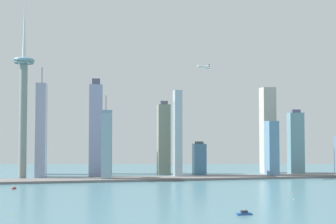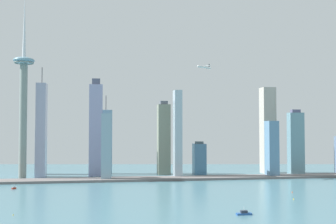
{
  "view_description": "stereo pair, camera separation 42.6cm",
  "coord_description": "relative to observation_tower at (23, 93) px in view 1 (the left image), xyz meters",
  "views": [
    {
      "loc": [
        -87.26,
        -252.73,
        88.15
      ],
      "look_at": [
        19.22,
        440.86,
        116.16
      ],
      "focal_mm": 43.6,
      "sensor_mm": 36.0,
      "label": 1
    },
    {
      "loc": [
        -86.84,
        -252.79,
        88.15
      ],
      "look_at": [
        19.22,
        440.86,
        116.16
      ],
      "focal_mm": 43.6,
      "sensor_mm": 36.0,
      "label": 2
    }
  ],
  "objects": [
    {
      "name": "waterfront_pier",
      "position": [
        227.11,
        -32.52,
        -146.34
      ],
      "size": [
        900.04,
        42.58,
        3.88
      ],
      "primitive_type": "cube",
      "color": "slate",
      "rests_on": "ground"
    },
    {
      "name": "skyscraper_10",
      "position": [
        250.81,
        49.62,
        -80.09
      ],
      "size": [
        23.4,
        25.27,
        140.6
      ],
      "color": "gray",
      "rests_on": "ground"
    },
    {
      "name": "airplane",
      "position": [
        310.37,
        -32.86,
        47.8
      ],
      "size": [
        29.31,
        25.64,
        8.61
      ],
      "rotation": [
        0.0,
        0.0,
        3.75
      ],
      "color": "silver"
    },
    {
      "name": "observation_tower",
      "position": [
        0.0,
        0.0,
        0.0
      ],
      "size": [
        35.88,
        35.88,
        319.2
      ],
      "color": "gray",
      "rests_on": "ground"
    },
    {
      "name": "skyscraper_4",
      "position": [
        24.66,
        38.25,
        -63.26
      ],
      "size": [
        17.35,
        26.51,
        199.28
      ],
      "color": "#9E9FBA",
      "rests_on": "ground"
    },
    {
      "name": "skyscraper_1",
      "position": [
        437.06,
        -27.99,
        -97.6
      ],
      "size": [
        18.73,
        23.43,
        101.35
      ],
      "color": "#577F9F",
      "rests_on": "ground"
    },
    {
      "name": "skyscraper_2",
      "position": [
        457.9,
        40.11,
        -63.88
      ],
      "size": [
        25.65,
        25.69,
        168.8
      ],
      "color": "#A8A296",
      "rests_on": "ground"
    },
    {
      "name": "skyscraper_3",
      "position": [
        17.75,
        82.56,
        -104.91
      ],
      "size": [
        19.66,
        19.84,
        86.73
      ],
      "color": "#5C7AA3",
      "rests_on": "ground"
    },
    {
      "name": "skyscraper_9",
      "position": [
        140.41,
        72.41,
        -86.37
      ],
      "size": [
        24.38,
        15.29,
        151.94
      ],
      "color": "#7BA5BD",
      "rests_on": "ground"
    },
    {
      "name": "skyscraper_5",
      "position": [
        318.7,
        40.08,
        -118.28
      ],
      "size": [
        23.15,
        23.27,
        62.73
      ],
      "color": "#446D8B",
      "rests_on": "ground"
    },
    {
      "name": "skyscraper_11",
      "position": [
        267.39,
        -9.84,
        -70.25
      ],
      "size": [
        13.38,
        23.98,
        156.06
      ],
      "color": "#A0B5C2",
      "rests_on": "ground"
    },
    {
      "name": "skyscraper_7",
      "position": [
        491.78,
        -10.12,
        -88.55
      ],
      "size": [
        27.49,
        16.68,
        123.12
      ],
      "color": "slate",
      "rests_on": "ground"
    },
    {
      "name": "boat_2",
      "position": [
        280.03,
        -326.01,
        -146.69
      ],
      "size": [
        15.62,
        5.74,
        8.28
      ],
      "rotation": [
        0.0,
        0.0,
        3.15
      ],
      "color": "#234C8F",
      "rests_on": "ground"
    },
    {
      "name": "channel_buoy_1",
      "position": [
        48.2,
        -293.16,
        -147.51
      ],
      "size": [
        1.15,
        1.15,
        1.54
      ],
      "primitive_type": "cone",
      "color": "yellow",
      "rests_on": "ground"
    },
    {
      "name": "skyscraper_0",
      "position": [
        122.03,
        39.05,
        -61.47
      ],
      "size": [
        24.49,
        13.44,
        180.48
      ],
      "color": "#9396BE",
      "rests_on": "ground"
    },
    {
      "name": "channel_buoy_0",
      "position": [
        370.55,
        -249.77,
        -147.21
      ],
      "size": [
        1.42,
        1.42,
        2.14
      ],
      "primitive_type": "cone",
      "color": "yellow",
      "rests_on": "ground"
    },
    {
      "name": "boat_1",
      "position": [
        8.92,
        -106.12,
        -146.83
      ],
      "size": [
        5.97,
        6.4,
        7.2
      ],
      "rotation": [
        0.0,
        0.0,
        3.99
      ],
      "color": "#B52F1D",
      "rests_on": "ground"
    },
    {
      "name": "channel_buoy_2",
      "position": [
        392.48,
        -200.59,
        -146.81
      ],
      "size": [
        1.23,
        1.23,
        2.93
      ],
      "primitive_type": "cone",
      "color": "#E54C19",
      "rests_on": "ground"
    },
    {
      "name": "skyscraper_6",
      "position": [
        141.37,
        -31.95,
        -91.71
      ],
      "size": [
        16.92,
        16.32,
        113.14
      ],
      "color": "#83A1B2",
      "rests_on": "ground"
    }
  ]
}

